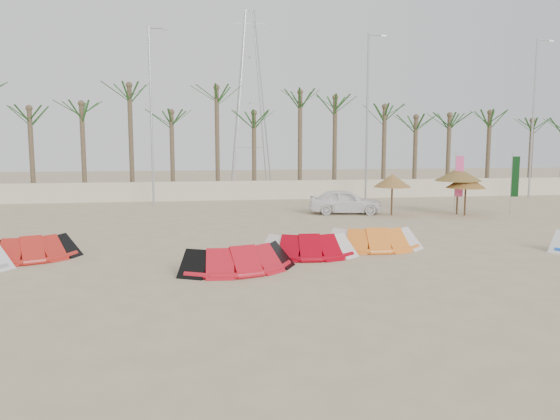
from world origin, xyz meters
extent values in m
plane|color=tan|center=(0.00, 0.00, 0.00)|extent=(120.00, 120.00, 0.00)
cube|color=beige|center=(0.00, 22.00, 0.65)|extent=(60.00, 0.30, 1.30)
cylinder|color=brown|center=(-14.00, 23.50, 3.25)|extent=(0.32, 0.32, 6.50)
ellipsoid|color=#194719|center=(-14.00, 23.50, 6.50)|extent=(4.00, 4.00, 2.40)
cylinder|color=brown|center=(-4.00, 23.50, 3.25)|extent=(0.32, 0.32, 6.50)
ellipsoid|color=#194719|center=(-4.00, 23.50, 6.50)|extent=(4.00, 4.00, 2.40)
cylinder|color=brown|center=(6.00, 23.50, 3.25)|extent=(0.32, 0.32, 6.50)
ellipsoid|color=#194719|center=(6.00, 23.50, 6.50)|extent=(4.00, 4.00, 2.40)
cylinder|color=brown|center=(16.00, 23.50, 3.25)|extent=(0.32, 0.32, 6.50)
ellipsoid|color=#194719|center=(16.00, 23.50, 6.50)|extent=(4.00, 4.00, 2.40)
cylinder|color=brown|center=(24.00, 23.50, 3.25)|extent=(0.32, 0.32, 6.50)
ellipsoid|color=#194719|center=(24.00, 23.50, 6.50)|extent=(4.00, 4.00, 2.40)
cylinder|color=#A5A8AD|center=(-6.00, 20.00, 5.50)|extent=(0.14, 0.14, 11.00)
cylinder|color=#A5A8AD|center=(-5.50, 20.00, 10.90)|extent=(1.00, 0.08, 0.08)
cube|color=#A5A8AD|center=(-5.00, 20.00, 10.85)|extent=(0.35, 0.14, 0.10)
cylinder|color=#A5A8AD|center=(8.00, 20.00, 5.50)|extent=(0.14, 0.14, 11.00)
cylinder|color=#A5A8AD|center=(8.50, 20.00, 10.90)|extent=(1.00, 0.08, 0.08)
cube|color=#A5A8AD|center=(9.00, 20.00, 10.85)|extent=(0.35, 0.14, 0.10)
cylinder|color=#A5A8AD|center=(20.00, 20.00, 5.50)|extent=(0.14, 0.14, 11.00)
cylinder|color=#A5A8AD|center=(20.50, 20.00, 10.90)|extent=(1.00, 0.08, 0.08)
cube|color=#A5A8AD|center=(21.00, 20.00, 10.85)|extent=(0.35, 0.14, 0.10)
cube|color=silver|center=(-9.40, 2.44, 0.25)|extent=(0.89, 1.23, 0.40)
cylinder|color=#B52018|center=(-8.90, 3.94, 0.10)|extent=(2.70, 1.30, 0.20)
cube|color=black|center=(-7.62, 4.04, 0.25)|extent=(0.98, 1.25, 0.40)
cylinder|color=red|center=(-2.03, 1.29, 0.10)|extent=(3.29, 1.24, 0.20)
cube|color=black|center=(-3.55, 1.39, 0.25)|extent=(0.91, 1.23, 0.40)
cube|color=black|center=(-0.50, 1.39, 0.25)|extent=(0.91, 1.23, 0.40)
cylinder|color=#A10010|center=(0.53, 2.97, 0.10)|extent=(3.01, 0.40, 0.20)
cube|color=silver|center=(-0.82, 3.07, 0.25)|extent=(0.67, 1.14, 0.40)
cube|color=silver|center=(1.89, 3.07, 0.25)|extent=(0.67, 1.14, 0.40)
cylinder|color=orange|center=(3.24, 3.92, 0.10)|extent=(3.25, 0.35, 0.20)
cube|color=silver|center=(1.78, 4.02, 0.25)|extent=(0.65, 1.13, 0.40)
cube|color=silver|center=(4.70, 4.02, 0.25)|extent=(0.65, 1.13, 0.40)
cylinder|color=#4C331E|center=(7.24, 12.93, 1.07)|extent=(0.10, 0.10, 2.15)
cone|color=#A5733A|center=(7.24, 12.93, 1.90)|extent=(2.04, 2.04, 0.70)
cylinder|color=#4C331E|center=(11.15, 12.24, 1.05)|extent=(0.10, 0.10, 2.11)
cone|color=#9A662C|center=(11.15, 12.24, 1.86)|extent=(2.12, 2.12, 0.70)
cylinder|color=#4C331E|center=(10.97, 12.80, 1.23)|extent=(0.10, 0.10, 2.45)
cone|color=olive|center=(10.97, 12.80, 2.20)|extent=(2.55, 2.55, 0.70)
cylinder|color=#A5A8AD|center=(10.72, 12.64, 1.70)|extent=(0.04, 0.04, 3.41)
cube|color=#FF4E97|center=(10.94, 12.64, 2.11)|extent=(0.39, 0.19, 2.22)
cylinder|color=#A5A8AD|center=(13.74, 12.14, 1.69)|extent=(0.04, 0.04, 3.39)
cube|color=black|center=(13.96, 12.14, 2.10)|extent=(0.42, 0.06, 2.20)
imported|color=white|center=(4.90, 13.93, 0.69)|extent=(4.25, 2.34, 1.37)
camera|label=1|loc=(-3.28, -15.35, 4.05)|focal=35.00mm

